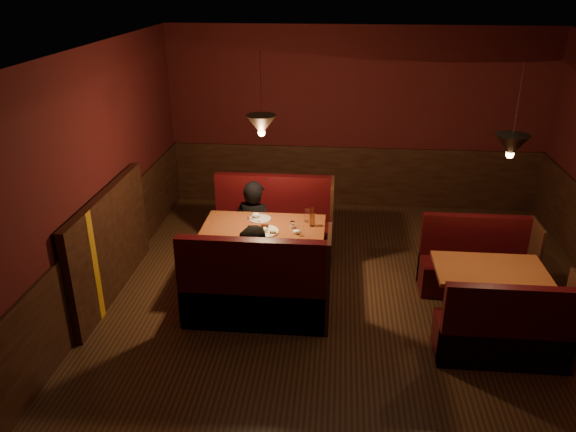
# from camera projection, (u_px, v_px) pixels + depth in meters

# --- Properties ---
(room) EXTENTS (6.02, 7.02, 2.92)m
(room) POSITION_uv_depth(u_px,v_px,m) (333.00, 235.00, 5.96)
(room) COLOR #3E2318
(room) RESTS_ON ground
(main_table) EXTENTS (1.48, 0.90, 1.03)m
(main_table) POSITION_uv_depth(u_px,v_px,m) (265.00, 241.00, 6.84)
(main_table) COLOR brown
(main_table) RESTS_ON ground
(main_bench_far) EXTENTS (1.62, 0.58, 1.11)m
(main_bench_far) POSITION_uv_depth(u_px,v_px,m) (274.00, 231.00, 7.70)
(main_bench_far) COLOR black
(main_bench_far) RESTS_ON ground
(main_bench_near) EXTENTS (1.62, 0.58, 1.11)m
(main_bench_near) POSITION_uv_depth(u_px,v_px,m) (257.00, 295.00, 6.17)
(main_bench_near) COLOR black
(main_bench_near) RESTS_ON ground
(second_table) EXTENTS (1.19, 0.76, 0.67)m
(second_table) POSITION_uv_depth(u_px,v_px,m) (489.00, 283.00, 6.14)
(second_table) COLOR brown
(second_table) RESTS_ON ground
(second_bench_far) EXTENTS (1.31, 0.49, 0.94)m
(second_bench_far) POSITION_uv_depth(u_px,v_px,m) (475.00, 267.00, 6.86)
(second_bench_far) COLOR black
(second_bench_far) RESTS_ON ground
(second_bench_near) EXTENTS (1.31, 0.49, 0.94)m
(second_bench_near) POSITION_uv_depth(u_px,v_px,m) (505.00, 336.00, 5.57)
(second_bench_near) COLOR black
(second_bench_near) RESTS_ON ground
(diner_a) EXTENTS (0.64, 0.51, 1.52)m
(diner_a) POSITION_uv_depth(u_px,v_px,m) (254.00, 211.00, 7.31)
(diner_a) COLOR black
(diner_a) RESTS_ON ground
(diner_b) EXTENTS (0.80, 0.68, 1.44)m
(diner_b) POSITION_uv_depth(u_px,v_px,m) (256.00, 259.00, 6.16)
(diner_b) COLOR black
(diner_b) RESTS_ON ground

